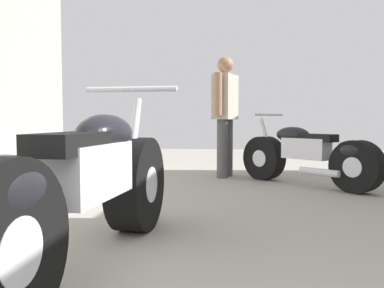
{
  "coord_description": "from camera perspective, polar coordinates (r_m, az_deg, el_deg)",
  "views": [
    {
      "loc": [
        -0.05,
        0.25,
        0.8
      ],
      "look_at": [
        -0.41,
        3.48,
        0.6
      ],
      "focal_mm": 38.22,
      "sensor_mm": 36.0,
      "label": 1
    }
  ],
  "objects": [
    {
      "name": "motorcycle_maroon_cruiser",
      "position": [
        2.22,
        -14.83,
        -6.33
      ],
      "size": [
        0.65,
        2.2,
        1.02
      ],
      "color": "black",
      "rests_on": "ground_plane"
    },
    {
      "name": "ground_plane",
      "position": [
        3.15,
        7.19,
        -11.24
      ],
      "size": [
        15.85,
        15.85,
        0.0
      ],
      "primitive_type": "plane",
      "color": "#9E998E"
    },
    {
      "name": "mechanic_in_blue",
      "position": [
        5.67,
        4.64,
        4.84
      ],
      "size": [
        0.36,
        0.66,
        1.66
      ],
      "color": "#4C4C4C",
      "rests_on": "ground_plane"
    },
    {
      "name": "motorcycle_black_naked",
      "position": [
        5.09,
        15.94,
        -1.58
      ],
      "size": [
        1.49,
        1.44,
        0.88
      ],
      "color": "black",
      "rests_on": "ground_plane"
    }
  ]
}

